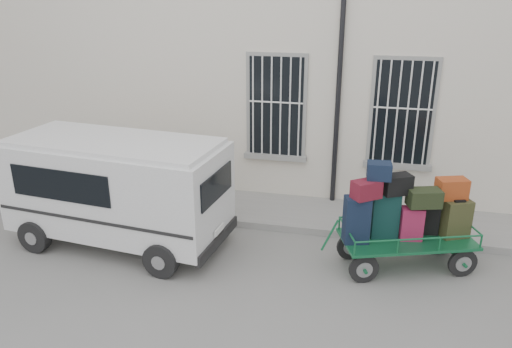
% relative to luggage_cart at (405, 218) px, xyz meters
% --- Properties ---
extents(ground, '(80.00, 80.00, 0.00)m').
position_rel_luggage_cart_xyz_m(ground, '(-2.36, -0.48, -0.98)').
color(ground, slate).
rests_on(ground, ground).
extents(building, '(24.00, 5.15, 6.00)m').
position_rel_luggage_cart_xyz_m(building, '(-2.36, 5.02, 2.02)').
color(building, beige).
rests_on(building, ground).
extents(sidewalk, '(24.00, 1.70, 0.15)m').
position_rel_luggage_cart_xyz_m(sidewalk, '(-2.36, 1.72, -0.90)').
color(sidewalk, gray).
rests_on(sidewalk, ground).
extents(luggage_cart, '(2.72, 1.73, 2.02)m').
position_rel_luggage_cart_xyz_m(luggage_cart, '(0.00, 0.00, 0.00)').
color(luggage_cart, black).
rests_on(luggage_cart, ground).
extents(van, '(4.37, 2.27, 2.11)m').
position_rel_luggage_cart_xyz_m(van, '(-5.31, -0.24, 0.24)').
color(van, silver).
rests_on(van, ground).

